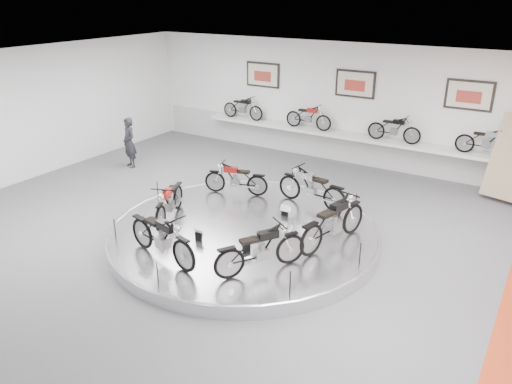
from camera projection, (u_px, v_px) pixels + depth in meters
The scene contains 22 objects.
floor at pixel (237, 244), 11.72m from camera, with size 16.00×16.00×0.00m, color #555557.
ceiling at pixel (234, 71), 10.21m from camera, with size 16.00×16.00×0.00m, color white.
wall_back at pixel (354, 105), 16.47m from camera, with size 16.00×16.00×0.00m, color white.
wall_left at pixel (13, 118), 14.86m from camera, with size 14.00×14.00×0.00m, color white.
dado_band at pixel (351, 147), 17.00m from camera, with size 15.68×0.04×1.10m, color #BCBCBA.
display_platform at pixel (244, 233), 11.90m from camera, with size 6.40×6.40×0.30m, color silver.
platform_rim at pixel (244, 229), 11.85m from camera, with size 6.40×6.40×0.10m, color #B2B2BA.
shelf at pixel (348, 136), 16.61m from camera, with size 11.00×0.55×0.10m, color silver.
poster_left at pixel (263, 75), 17.88m from camera, with size 1.35×0.06×0.88m, color beige.
poster_center at pixel (355, 84), 16.17m from camera, with size 1.35×0.06×0.88m, color beige.
poster_right at pixel (469, 95), 14.47m from camera, with size 1.35×0.06×0.88m, color beige.
shelf_bike_a at pixel (243, 109), 18.50m from camera, with size 1.22×0.42×0.73m, color black, non-canonical shape.
shelf_bike_b at pixel (308, 118), 17.19m from camera, with size 1.22×0.42×0.73m, color maroon, non-canonical shape.
shelf_bike_c at pixel (394, 131), 15.73m from camera, with size 1.22×0.42×0.73m, color black, non-canonical shape.
shelf_bike_d at pixel (486, 144), 14.41m from camera, with size 1.22×0.42×0.73m, color #A0A1A4, non-canonical shape.
bike_a at pixel (333, 221), 10.89m from camera, with size 1.87×0.66×1.10m, color black, non-canonical shape.
bike_b at pixel (312, 187), 12.89m from camera, with size 1.72×0.61×1.01m, color #A0A1A4, non-canonical shape.
bike_c at pixel (236, 179), 13.64m from camera, with size 1.52×0.54×0.90m, color maroon, non-canonical shape.
bike_d at pixel (169, 201), 12.11m from camera, with size 1.63×0.58×0.96m, color red, non-canonical shape.
bike_e at pixel (162, 236), 10.28m from camera, with size 1.79×0.63×1.05m, color black, non-canonical shape.
bike_f at pixel (261, 249), 9.85m from camera, with size 1.70×0.60×1.00m, color black, non-canonical shape.
visitor at pixel (129, 143), 16.51m from camera, with size 0.61×0.40×1.67m, color black.
Camera 1 is at (5.84, -8.60, 5.57)m, focal length 35.00 mm.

